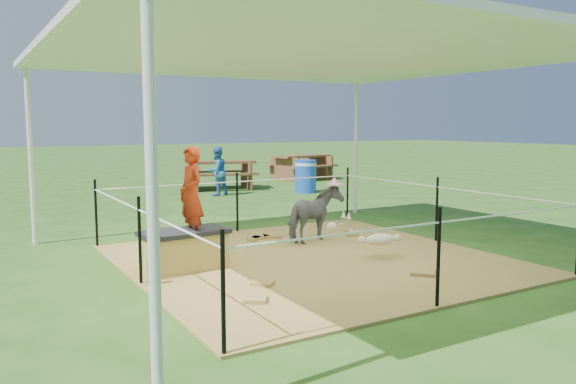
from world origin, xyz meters
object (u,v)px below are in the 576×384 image
foal (380,237)px  picnic_table_near (221,175)px  trash_barrel (306,176)px  picnic_table_far (302,167)px  straw_bale (184,252)px  pony (315,214)px  green_bottle (151,273)px  distant_person (217,171)px  woman (191,186)px

foal → picnic_table_near: (1.56, 8.75, 0.09)m
trash_barrel → picnic_table_far: 3.54m
straw_bale → pony: size_ratio=0.98×
green_bottle → distant_person: bearing=61.6°
woman → picnic_table_far: size_ratio=0.60×
trash_barrel → picnic_table_near: (-1.58, 1.94, -0.04)m
woman → pony: woman is taller
straw_bale → green_bottle: (-0.55, -0.45, -0.08)m
picnic_table_near → picnic_table_far: size_ratio=0.97×
straw_bale → distant_person: distant_person is taller
straw_bale → woman: size_ratio=0.83×
picnic_table_far → picnic_table_near: bearing=-173.0°
distant_person → pony: bearing=62.3°
distant_person → trash_barrel: bearing=145.9°
pony → picnic_table_far: pony is taller
pony → distant_person: (1.08, 6.16, 0.17)m
woman → picnic_table_far: bearing=136.8°
foal → picnic_table_near: size_ratio=0.53×
trash_barrel → picnic_table_far: trash_barrel is taller
straw_bale → green_bottle: bearing=-140.7°
distant_person → woman: bearing=46.5°
pony → trash_barrel: 6.43m
foal → distant_person: distant_person is taller
straw_bale → distant_person: bearing=63.7°
foal → picnic_table_far: size_ratio=0.51×
picnic_table_far → woman: bearing=-139.9°
picnic_table_far → pony: bearing=-132.2°
green_bottle → pony: pony is taller
picnic_table_near → distant_person: (-0.66, -1.29, 0.22)m
picnic_table_near → distant_person: distant_person is taller
foal → distant_person: size_ratio=0.81×
foal → picnic_table_near: 8.89m
straw_bale → trash_barrel: trash_barrel is taller
woman → trash_barrel: (5.48, 6.07, -0.61)m
green_bottle → pony: size_ratio=0.27×
pony → trash_barrel: (3.32, 5.51, -0.01)m
picnic_table_near → distant_person: 1.46m
woman → foal: woman is taller
foal → picnic_table_near: picnic_table_near is taller
picnic_table_near → woman: bearing=-101.7°
green_bottle → foal: (2.99, -0.29, 0.14)m
picnic_table_far → distant_person: (-4.02, -2.40, 0.21)m
trash_barrel → picnic_table_near: 2.50m
green_bottle → picnic_table_near: 9.61m
green_bottle → picnic_table_near: picnic_table_near is taller
woman → foal: 2.56m
pony → picnic_table_far: size_ratio=0.51×
foal → straw_bale: bearing=175.2°
picnic_table_near → picnic_table_far: bearing=32.6°
trash_barrel → distant_person: (-2.24, 0.65, 0.18)m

